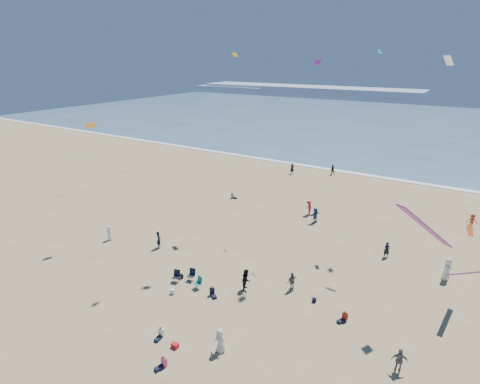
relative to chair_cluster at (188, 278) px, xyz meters
The scene contains 13 objects.
ground 8.47m from the chair_cluster, 70.28° to the right, with size 220.00×220.00×0.00m, color tan.
ocean 87.09m from the chair_cluster, 88.12° to the left, with size 220.00×100.00×0.06m, color #476B84.
surf_line 37.16m from the chair_cluster, 85.60° to the left, with size 220.00×1.20×0.08m, color white.
headland_far 171.83m from the chair_cluster, 109.43° to the left, with size 110.00×20.00×3.20m, color #7A8EA8.
headland_near 184.66m from the chair_cluster, 121.74° to the left, with size 40.00×14.00×2.00m, color #7A8EA8.
standing_flyers 10.72m from the chair_cluster, 45.39° to the left, with size 31.11×48.76×1.94m.
seated_group 3.06m from the chair_cluster, 27.32° to the left, with size 20.37×26.14×0.84m.
chair_cluster is the anchor object (origin of this frame).
white_tote 1.73m from the chair_cluster, 94.66° to the right, with size 0.35×0.20×0.40m, color white.
black_backpack 1.05m from the chair_cluster, 164.04° to the left, with size 0.30×0.22×0.38m, color black.
cooler 7.00m from the chair_cluster, 57.42° to the right, with size 0.45×0.30×0.30m, color #B1191D.
navy_bag 9.93m from the chair_cluster, 18.07° to the left, with size 0.28×0.18×0.34m, color black.
kites_aloft 19.80m from the chair_cluster, 22.59° to the left, with size 42.50×32.92×28.41m.
Camera 1 is at (14.22, -11.61, 17.11)m, focal length 28.00 mm.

